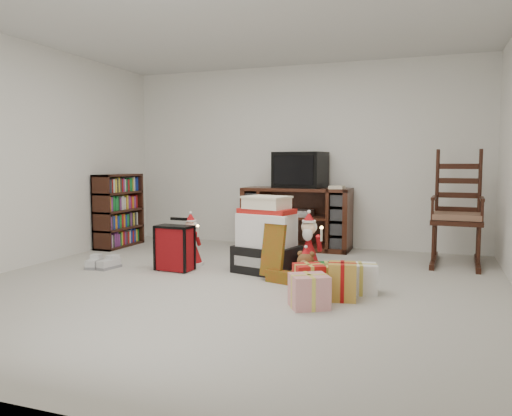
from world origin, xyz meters
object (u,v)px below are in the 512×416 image
(teddy_bear, at_px, (306,273))
(gift_cluster, at_px, (325,281))
(bookshelf, at_px, (119,212))
(rocking_chair, at_px, (456,223))
(gift_pile, at_px, (267,240))
(santa_figurine, at_px, (309,251))
(crt_television, at_px, (300,170))
(tv_stand, at_px, (297,218))
(red_suitcase, at_px, (175,248))
(sneaker_pair, at_px, (102,264))
(mrs_claus_figurine, at_px, (191,245))

(teddy_bear, height_order, gift_cluster, teddy_bear)
(bookshelf, bearing_deg, rocking_chair, 4.00)
(gift_pile, height_order, santa_figurine, gift_pile)
(teddy_bear, bearing_deg, crt_television, 106.32)
(tv_stand, height_order, teddy_bear, tv_stand)
(tv_stand, distance_m, gift_cluster, 2.44)
(bookshelf, height_order, red_suitcase, bookshelf)
(sneaker_pair, bearing_deg, santa_figurine, 4.86)
(bookshelf, distance_m, gift_cluster, 3.63)
(rocking_chair, xyz_separation_m, gift_pile, (-1.90, -1.18, -0.12))
(gift_pile, bearing_deg, mrs_claus_figurine, -169.36)
(rocking_chair, bearing_deg, red_suitcase, -150.61)
(red_suitcase, distance_m, teddy_bear, 1.56)
(santa_figurine, bearing_deg, tv_stand, 109.65)
(tv_stand, bearing_deg, santa_figurine, -70.66)
(tv_stand, xyz_separation_m, bookshelf, (-2.36, -0.66, 0.07))
(red_suitcase, bearing_deg, crt_television, 67.66)
(sneaker_pair, distance_m, gift_cluster, 2.59)
(tv_stand, xyz_separation_m, rocking_chair, (1.99, -0.36, 0.05))
(tv_stand, bearing_deg, mrs_claus_figurine, -119.60)
(mrs_claus_figurine, bearing_deg, santa_figurine, -1.43)
(tv_stand, distance_m, santa_figurine, 1.62)
(teddy_bear, xyz_separation_m, santa_figurine, (-0.12, 0.58, 0.10))
(rocking_chair, bearing_deg, crt_television, 171.53)
(gift_pile, xyz_separation_m, red_suitcase, (-0.96, -0.26, -0.10))
(santa_figurine, xyz_separation_m, sneaker_pair, (-2.23, -0.44, -0.20))
(tv_stand, relative_size, santa_figurine, 2.19)
(rocking_chair, height_order, sneaker_pair, rocking_chair)
(gift_pile, bearing_deg, red_suitcase, -150.90)
(crt_television, bearing_deg, rocking_chair, -3.08)
(red_suitcase, height_order, santa_figurine, santa_figurine)
(red_suitcase, distance_m, mrs_claus_figurine, 0.32)
(santa_figurine, height_order, gift_cluster, santa_figurine)
(gift_pile, xyz_separation_m, crt_television, (-0.05, 1.57, 0.72))
(rocking_chair, distance_m, crt_television, 2.08)
(bookshelf, xyz_separation_m, sneaker_pair, (0.67, -1.29, -0.43))
(santa_figurine, height_order, mrs_claus_figurine, santa_figurine)
(tv_stand, xyz_separation_m, gift_cluster, (0.88, -2.26, -0.28))
(bookshelf, relative_size, sneaker_pair, 2.80)
(red_suitcase, bearing_deg, mrs_claus_figurine, 87.74)
(tv_stand, distance_m, crt_television, 0.65)
(gift_pile, height_order, gift_cluster, gift_pile)
(sneaker_pair, height_order, crt_television, crt_television)
(rocking_chair, height_order, teddy_bear, rocking_chair)
(rocking_chair, relative_size, gift_cluster, 1.53)
(rocking_chair, relative_size, santa_figurine, 2.08)
(rocking_chair, bearing_deg, tv_stand, 172.50)
(rocking_chair, relative_size, mrs_claus_figurine, 2.29)
(bookshelf, distance_m, sneaker_pair, 1.52)
(tv_stand, height_order, bookshelf, bookshelf)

